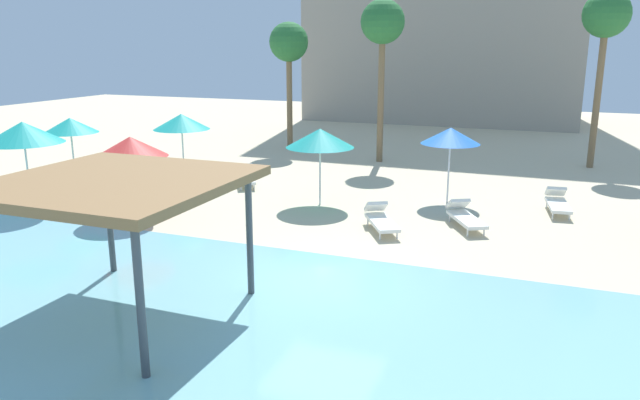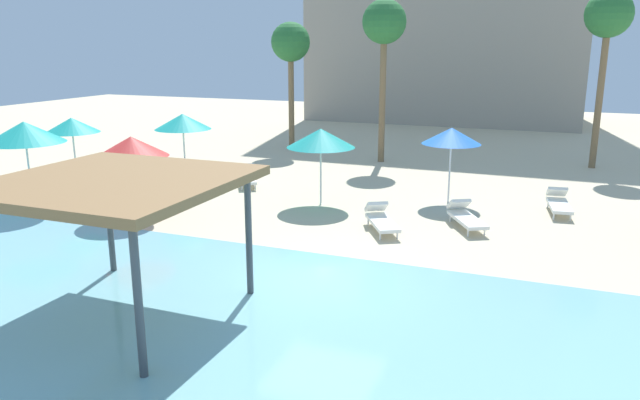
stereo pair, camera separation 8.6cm
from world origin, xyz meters
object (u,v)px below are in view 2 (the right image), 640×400
at_px(shade_pavilion, 115,187).
at_px(lounge_chair_3, 247,176).
at_px(beach_umbrella_red_1, 131,147).
at_px(lounge_chair_2, 559,202).
at_px(beach_umbrella_blue_5, 452,136).
at_px(beach_umbrella_teal_2, 25,132).
at_px(beach_umbrella_teal_0, 321,138).
at_px(lounge_chair_0, 465,216).
at_px(beach_umbrella_teal_3, 183,122).
at_px(beach_umbrella_teal_6, 72,125).
at_px(palm_tree_1, 608,19).
at_px(palm_tree_2, 291,45).
at_px(lounge_chair_1, 381,219).
at_px(palm_tree_0, 384,26).

height_order(shade_pavilion, lounge_chair_3, shade_pavilion).
xyz_separation_m(beach_umbrella_red_1, lounge_chair_2, (12.04, 5.38, -1.87)).
bearing_deg(shade_pavilion, beach_umbrella_blue_5, 68.83).
distance_m(beach_umbrella_red_1, beach_umbrella_teal_2, 3.68).
height_order(beach_umbrella_teal_0, lounge_chair_0, beach_umbrella_teal_0).
xyz_separation_m(beach_umbrella_red_1, beach_umbrella_teal_3, (-1.05, 4.27, 0.20)).
bearing_deg(beach_umbrella_teal_6, beach_umbrella_teal_0, 9.56).
distance_m(beach_umbrella_teal_0, beach_umbrella_red_1, 5.88).
relative_size(beach_umbrella_teal_3, beach_umbrella_teal_6, 1.01).
height_order(beach_umbrella_teal_0, palm_tree_1, palm_tree_1).
xyz_separation_m(beach_umbrella_teal_2, palm_tree_2, (2.96, 13.65, 2.61)).
height_order(beach_umbrella_red_1, beach_umbrella_teal_2, beach_umbrella_teal_2).
distance_m(beach_umbrella_teal_6, lounge_chair_3, 6.44).
height_order(beach_umbrella_teal_6, palm_tree_2, palm_tree_2).
xyz_separation_m(lounge_chair_0, lounge_chair_1, (-2.19, -1.19, 0.00)).
bearing_deg(beach_umbrella_teal_2, palm_tree_1, 39.82).
bearing_deg(beach_umbrella_teal_3, palm_tree_2, 87.56).
relative_size(beach_umbrella_teal_6, lounge_chair_2, 1.35).
distance_m(beach_umbrella_red_1, beach_umbrella_blue_5, 10.13).
distance_m(beach_umbrella_teal_0, lounge_chair_1, 3.84).
relative_size(shade_pavilion, palm_tree_1, 0.59).
distance_m(beach_umbrella_teal_2, lounge_chair_0, 13.73).
relative_size(lounge_chair_1, lounge_chair_2, 0.99).
bearing_deg(beach_umbrella_teal_3, shade_pavilion, -62.19).
height_order(beach_umbrella_teal_3, lounge_chair_0, beach_umbrella_teal_3).
relative_size(beach_umbrella_blue_5, palm_tree_1, 0.35).
distance_m(beach_umbrella_teal_2, beach_umbrella_teal_6, 2.62).
distance_m(shade_pavilion, lounge_chair_2, 13.80).
height_order(beach_umbrella_teal_0, lounge_chair_3, beach_umbrella_teal_0).
distance_m(beach_umbrella_red_1, palm_tree_1, 19.41).
relative_size(beach_umbrella_teal_0, palm_tree_0, 0.36).
bearing_deg(shade_pavilion, beach_umbrella_teal_0, 87.33).
height_order(beach_umbrella_teal_6, palm_tree_0, palm_tree_0).
height_order(beach_umbrella_teal_0, beach_umbrella_teal_3, beach_umbrella_teal_3).
height_order(beach_umbrella_blue_5, palm_tree_0, palm_tree_0).
bearing_deg(beach_umbrella_teal_3, beach_umbrella_teal_2, -118.44).
distance_m(lounge_chair_1, lounge_chair_2, 6.08).
relative_size(beach_umbrella_teal_0, beach_umbrella_teal_2, 0.89).
xyz_separation_m(shade_pavilion, beach_umbrella_teal_0, (0.44, 9.34, -0.38)).
bearing_deg(palm_tree_0, shade_pavilion, -90.59).
relative_size(beach_umbrella_teal_2, lounge_chair_1, 1.47).
height_order(lounge_chair_1, lounge_chair_2, same).
xyz_separation_m(lounge_chair_0, palm_tree_1, (3.74, 10.90, 5.80)).
distance_m(beach_umbrella_teal_3, palm_tree_2, 9.29).
relative_size(beach_umbrella_teal_0, lounge_chair_1, 1.30).
xyz_separation_m(beach_umbrella_teal_2, lounge_chair_1, (10.98, 2.02, -2.18)).
height_order(lounge_chair_3, palm_tree_0, palm_tree_0).
bearing_deg(beach_umbrella_teal_3, beach_umbrella_teal_0, -7.14).
relative_size(lounge_chair_2, palm_tree_2, 0.32).
relative_size(lounge_chair_1, lounge_chair_3, 1.01).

